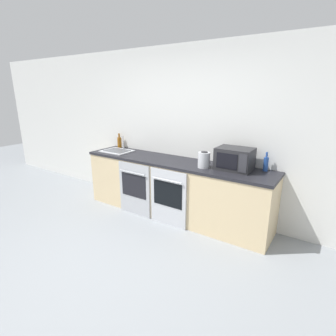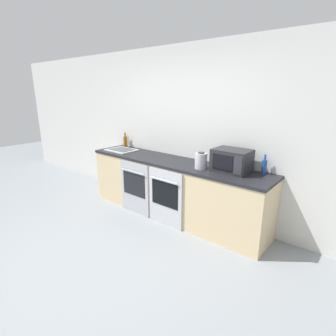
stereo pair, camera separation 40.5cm
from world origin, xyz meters
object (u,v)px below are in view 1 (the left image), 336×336
object	(u,v)px
microwave	(235,159)
oven_right	(168,198)
bottle_blue	(266,164)
kettle	(204,160)
sink	(117,151)
oven_left	(134,189)
bottle_amber	(119,142)

from	to	relation	value
microwave	oven_right	bearing A→B (deg)	-154.59
microwave	bottle_blue	distance (m)	0.41
kettle	sink	world-z (taller)	sink
bottle_blue	oven_left	bearing A→B (deg)	-163.06
oven_left	sink	bearing A→B (deg)	154.28
oven_left	oven_right	xyz separation A→B (m)	(0.64, 0.00, 0.00)
oven_left	oven_right	distance (m)	0.64
bottle_blue	sink	bearing A→B (deg)	-174.23
oven_left	bottle_blue	size ratio (longest dim) A/B	3.32
oven_right	sink	distance (m)	1.41
oven_left	microwave	size ratio (longest dim) A/B	1.79
microwave	sink	xyz separation A→B (m)	(-2.10, -0.08, -0.14)
bottle_blue	kettle	size ratio (longest dim) A/B	1.12
bottle_amber	sink	xyz separation A→B (m)	(0.19, -0.26, -0.09)
bottle_amber	kettle	world-z (taller)	bottle_amber
bottle_amber	sink	world-z (taller)	bottle_amber
microwave	kettle	world-z (taller)	microwave
microwave	bottle_blue	world-z (taller)	microwave
oven_left	kettle	bearing A→B (deg)	12.89
oven_left	bottle_amber	xyz separation A→B (m)	(-0.83, 0.57, 0.58)
bottle_blue	sink	world-z (taller)	bottle_blue
oven_right	kettle	size ratio (longest dim) A/B	3.72
sink	oven_left	bearing A→B (deg)	-25.72
sink	kettle	bearing A→B (deg)	-2.07
kettle	bottle_amber	bearing A→B (deg)	170.43
bottle_blue	bottle_amber	xyz separation A→B (m)	(-2.66, 0.01, 0.00)
oven_right	microwave	distance (m)	1.09
bottle_blue	microwave	bearing A→B (deg)	-155.29
kettle	sink	size ratio (longest dim) A/B	0.45
oven_left	oven_right	bearing A→B (deg)	0.00
microwave	bottle_amber	world-z (taller)	microwave
bottle_blue	oven_right	bearing A→B (deg)	-154.81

